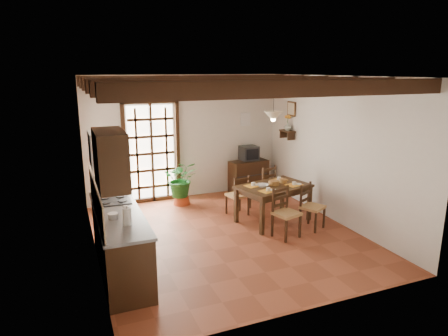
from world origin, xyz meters
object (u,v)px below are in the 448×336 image
sideboard (248,176)px  potted_plant (181,179)px  chair_near_right (312,215)px  dining_table (274,190)px  chair_far_left (238,202)px  chair_far_right (263,195)px  chair_near_left (286,222)px  kitchen_counter (120,241)px  crt_tv (249,153)px  pendant_lamp (273,115)px

sideboard → potted_plant: potted_plant is taller
chair_near_right → sideboard: (-0.11, 2.51, 0.12)m
dining_table → chair_far_left: (-0.50, 0.59, -0.38)m
chair_far_right → chair_near_left: bearing=56.8°
kitchen_counter → chair_near_right: kitchen_counter is taller
kitchen_counter → dining_table: (3.05, 0.90, 0.17)m
chair_near_right → potted_plant: (-1.87, 2.25, 0.30)m
chair_near_right → potted_plant: bearing=102.0°
chair_near_left → chair_near_right: bearing=-1.6°
crt_tv → pendant_lamp: bearing=-104.9°
dining_table → sideboard: bearing=64.7°
pendant_lamp → chair_near_left: bearing=-100.7°
dining_table → sideboard: sideboard is taller
chair_far_left → chair_near_right: bearing=119.7°
chair_near_left → chair_far_right: chair_far_right is taller
chair_far_right → pendant_lamp: 1.90m
kitchen_counter → chair_far_right: (3.22, 1.66, -0.17)m
chair_far_left → sideboard: (0.88, 1.33, 0.13)m
dining_table → chair_far_right: (0.16, 0.75, -0.34)m
chair_far_right → chair_near_right: bearing=82.7°
kitchen_counter → chair_far_right: bearing=27.2°
crt_tv → potted_plant: (-1.76, -0.26, -0.40)m
chair_far_left → chair_far_right: 0.68m
kitchen_counter → crt_tv: bearing=39.4°
dining_table → chair_near_left: 0.85m
dining_table → sideboard: (0.38, 1.92, -0.25)m
potted_plant → chair_near_left: bearing=-63.2°
chair_far_right → crt_tv: bearing=-121.7°
kitchen_counter → pendant_lamp: size_ratio=2.66×
chair_near_right → potted_plant: size_ratio=0.40×
potted_plant → kitchen_counter: bearing=-123.2°
potted_plant → pendant_lamp: 2.57m
dining_table → chair_near_right: bearing=-64.2°
crt_tv → pendant_lamp: 2.16m
kitchen_counter → dining_table: 3.19m
dining_table → chair_near_right: size_ratio=1.79×
kitchen_counter → sideboard: size_ratio=2.44×
chair_near_right → crt_tv: size_ratio=2.07×
chair_far_left → pendant_lamp: bearing=125.2°
crt_tv → pendant_lamp: pendant_lamp is taller
kitchen_counter → potted_plant: 3.06m
chair_far_left → chair_far_right: chair_far_right is taller
dining_table → pendant_lamp: 1.44m
chair_far_right → kitchen_counter: bearing=6.2°
crt_tv → dining_table: bearing=-104.3°
chair_near_left → potted_plant: potted_plant is taller
chair_near_left → crt_tv: (0.54, 2.67, 0.69)m
chair_near_right → chair_far_right: size_ratio=0.89×
chair_near_left → pendant_lamp: (0.16, 0.85, 1.80)m
chair_far_right → pendant_lamp: pendant_lamp is taller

